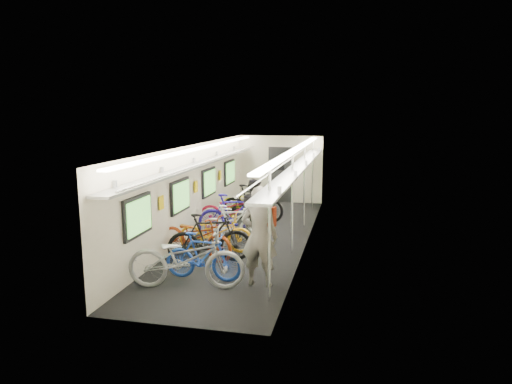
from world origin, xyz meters
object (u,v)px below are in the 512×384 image
at_px(passenger_mid, 254,209).
at_px(bicycle_1, 203,256).
at_px(bicycle_0, 186,258).
at_px(passenger_near, 259,236).
at_px(backpack, 269,216).

bearing_deg(passenger_mid, bicycle_1, 121.87).
bearing_deg(bicycle_0, passenger_near, -80.87).
xyz_separation_m(bicycle_0, bicycle_1, (0.17, 0.47, -0.10)).
distance_m(passenger_mid, backpack, 2.95).
distance_m(passenger_near, passenger_mid, 3.14).
xyz_separation_m(bicycle_1, backpack, (1.25, 0.22, 0.81)).
xyz_separation_m(passenger_mid, backpack, (0.90, -2.77, 0.49)).
distance_m(bicycle_0, passenger_near, 1.41).
distance_m(bicycle_0, backpack, 1.73).
bearing_deg(passenger_near, bicycle_1, -0.15).
bearing_deg(bicycle_1, bicycle_0, 162.95).
distance_m(passenger_near, backpack, 0.44).
height_order(bicycle_0, backpack, backpack).
height_order(bicycle_1, passenger_mid, passenger_mid).
bearing_deg(passenger_mid, backpack, 146.59).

